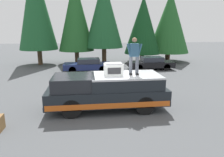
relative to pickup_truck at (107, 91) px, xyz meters
The scene contains 11 objects.
ground_plane 0.92m from the pickup_truck, 140.86° to the right, with size 90.00×90.00×0.00m, color #4C4F51.
pickup_truck is the anchor object (origin of this frame).
compressor_unit 1.09m from the pickup_truck, 104.43° to the right, with size 0.65×0.84×0.56m.
person_on_truck_bed 2.08m from the pickup_truck, 93.59° to the right, with size 0.29×0.72×1.69m.
parked_car_black 10.45m from the pickup_truck, 28.63° to the right, with size 1.64×4.10×1.16m.
parked_car_navy 8.94m from the pickup_truck, ahead, with size 1.64×4.10×1.16m.
conifer_far_left 16.31m from the pickup_truck, 31.49° to the right, with size 4.47×4.47×7.70m.
conifer_left 14.40m from the pickup_truck, 21.62° to the right, with size 3.89×3.89×7.04m.
conifer_center_left 13.62m from the pickup_truck, ahead, with size 3.95×3.95×8.74m.
conifer_center_right 14.13m from the pickup_truck, ahead, with size 3.69×3.69×8.79m.
conifer_right 15.21m from the pickup_truck, 23.44° to the left, with size 3.83×3.83×10.37m.
Camera 1 is at (-9.13, 1.12, 3.76)m, focal length 33.67 mm.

